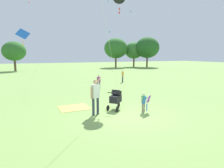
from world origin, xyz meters
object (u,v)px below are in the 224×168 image
Objects in this scene: person_red_shirt at (123,75)px; person_sitting_far at (99,81)px; picnic_blanket at (74,108)px; cooler_box at (117,98)px; kite_orange_delta at (23,35)px; stroller at (116,98)px; child_with_butterfly_kite at (144,101)px; person_adult_flyer at (95,94)px.

person_red_shirt is 4.36m from person_sitting_far.
picnic_blanket is 3.44× the size of cooler_box.
person_sitting_far is 2.54× the size of cooler_box.
picnic_blanket is at bearing -70.49° from kite_orange_delta.
kite_orange_delta is at bearing 109.51° from picnic_blanket.
kite_orange_delta reaches higher than picnic_blanket.
stroller is 2.30× the size of cooler_box.
cooler_box is (0.85, 1.79, -0.43)m from stroller.
person_red_shirt is (9.03, 1.03, -3.56)m from kite_orange_delta.
kite_orange_delta is at bearing 121.59° from child_with_butterfly_kite.
person_sitting_far is 6.05m from picnic_blanket.
person_red_shirt is at bearing 61.25° from cooler_box.
person_sitting_far is 4.46m from cooler_box.
picnic_blanket is (-0.70, 1.58, -1.01)m from person_adult_flyer.
person_adult_flyer reaches higher than stroller.
cooler_box is at bearing -94.64° from person_sitting_far.
person_sitting_far reaches higher than child_with_butterfly_kite.
person_adult_flyer is 0.36× the size of kite_orange_delta.
stroller is 9.63m from kite_orange_delta.
stroller is 6.33m from person_sitting_far.
person_red_shirt is at bearing 36.71° from person_sitting_far.
kite_orange_delta is at bearing 119.05° from stroller.
child_with_butterfly_kite reaches higher than cooler_box.
kite_orange_delta is at bearing -173.46° from person_red_shirt.
person_sitting_far is at bearing 58.19° from picnic_blanket.
picnic_blanket is 2.90m from cooler_box.
picnic_blanket is at bearing 150.61° from stroller.
cooler_box is (-0.36, -4.42, -0.50)m from person_sitting_far.
person_adult_flyer reaches higher than picnic_blanket.
person_adult_flyer is 3.21m from cooler_box.
child_with_butterfly_kite is 7.21m from person_sitting_far.
person_red_shirt is 10.22m from picnic_blanket.
person_adult_flyer is 1.99m from picnic_blanket.
kite_orange_delta is 10.80× the size of cooler_box.
child_with_butterfly_kite is 10.47m from person_red_shirt.
person_adult_flyer is 11.04m from person_red_shirt.
person_red_shirt is at bearing 57.29° from person_adult_flyer.
child_with_butterfly_kite is 0.62× the size of picnic_blanket.
kite_orange_delta is at bearing 164.16° from person_sitting_far.
person_sitting_far is (0.13, 7.21, 0.10)m from child_with_butterfly_kite.
kite_orange_delta is at bearing 130.83° from cooler_box.
stroller is (1.26, 0.47, -0.41)m from person_adult_flyer.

